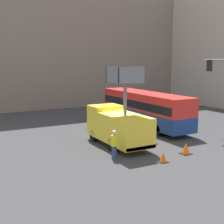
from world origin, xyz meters
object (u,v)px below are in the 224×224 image
at_px(city_bus, 145,107).
at_px(traffic_cone_mid_road, 163,157).
at_px(road_worker_directing, 152,130).
at_px(road_worker_near_truck, 114,145).
at_px(utility_truck, 118,125).
at_px(traffic_cone_near_truck, 186,149).
at_px(traffic_light_pole, 223,82).

relative_size(city_bus, traffic_cone_mid_road, 17.88).
xyz_separation_m(road_worker_directing, traffic_cone_mid_road, (-2.32, -4.35, -0.64)).
bearing_deg(road_worker_directing, road_worker_near_truck, 31.61).
xyz_separation_m(utility_truck, road_worker_near_truck, (-1.80, -2.64, -0.61)).
xyz_separation_m(road_worker_near_truck, traffic_cone_near_truck, (4.77, -1.37, -0.58)).
bearing_deg(utility_truck, traffic_cone_mid_road, -83.09).
xyz_separation_m(traffic_light_pole, traffic_cone_near_truck, (-6.76, -3.22, -4.03)).
distance_m(city_bus, road_worker_directing, 5.62).
xyz_separation_m(city_bus, road_worker_near_truck, (-7.30, -7.22, -0.95)).
relative_size(utility_truck, traffic_cone_mid_road, 9.34).
height_order(city_bus, traffic_cone_near_truck, city_bus).
bearing_deg(traffic_cone_mid_road, utility_truck, 96.91).
height_order(city_bus, traffic_light_pole, traffic_light_pole).
height_order(utility_truck, road_worker_directing, utility_truck).
distance_m(city_bus, traffic_cone_mid_road, 10.59).
relative_size(road_worker_directing, traffic_cone_mid_road, 2.91).
xyz_separation_m(city_bus, traffic_cone_near_truck, (-2.53, -8.59, -1.53)).
relative_size(city_bus, road_worker_directing, 6.14).
bearing_deg(traffic_light_pole, city_bus, 128.23).
xyz_separation_m(traffic_light_pole, road_worker_directing, (-6.86, 0.50, -3.46)).
xyz_separation_m(road_worker_near_truck, traffic_cone_mid_road, (2.36, -2.01, -0.65)).
height_order(utility_truck, traffic_cone_near_truck, utility_truck).
bearing_deg(road_worker_directing, city_bus, -113.32).
relative_size(utility_truck, road_worker_near_truck, 3.17).
bearing_deg(traffic_light_pole, traffic_cone_near_truck, -154.55).
distance_m(traffic_cone_near_truck, traffic_cone_mid_road, 2.49).
distance_m(utility_truck, traffic_cone_mid_road, 4.85).
distance_m(city_bus, traffic_cone_near_truck, 9.09).
distance_m(traffic_light_pole, road_worker_directing, 7.70).
bearing_deg(traffic_cone_near_truck, traffic_cone_mid_road, -165.29).
relative_size(traffic_cone_near_truck, traffic_cone_mid_road, 1.23).
bearing_deg(utility_truck, road_worker_near_truck, -124.29).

